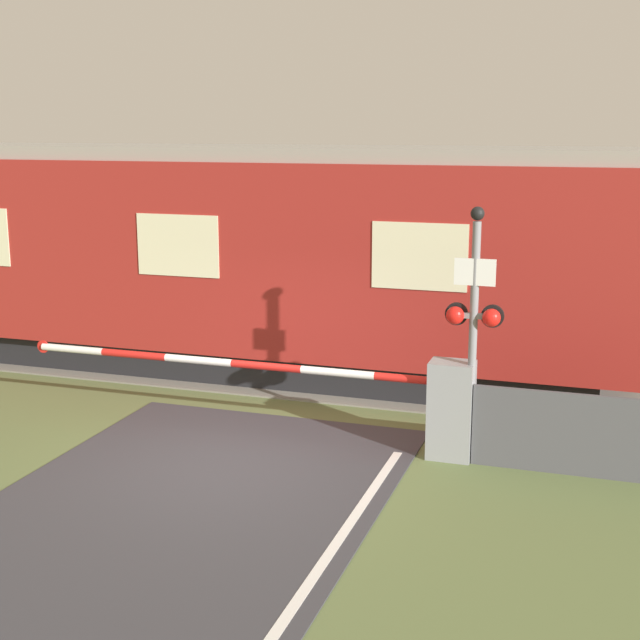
% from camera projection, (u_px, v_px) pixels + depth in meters
% --- Properties ---
extents(ground_plane, '(80.00, 80.00, 0.00)m').
position_uv_depth(ground_plane, '(232.00, 462.00, 12.03)').
color(ground_plane, '#5B6B3D').
extents(track_bed, '(36.00, 3.20, 0.13)m').
position_uv_depth(track_bed, '(331.00, 375.00, 16.15)').
color(track_bed, slate).
rests_on(track_bed, ground_plane).
extents(train, '(15.05, 2.88, 4.10)m').
position_uv_depth(train, '(214.00, 256.00, 16.39)').
color(train, black).
rests_on(train, ground_plane).
extents(crossing_barrier, '(6.84, 0.44, 1.35)m').
position_uv_depth(crossing_barrier, '(409.00, 401.00, 12.22)').
color(crossing_barrier, gray).
rests_on(crossing_barrier, ground_plane).
extents(signal_post, '(0.77, 0.26, 3.44)m').
position_uv_depth(signal_post, '(473.00, 320.00, 11.64)').
color(signal_post, gray).
rests_on(signal_post, ground_plane).
extents(roadside_fence, '(3.40, 0.06, 1.10)m').
position_uv_depth(roadside_fence, '(606.00, 438.00, 11.36)').
color(roadside_fence, '#4C4C51').
rests_on(roadside_fence, ground_plane).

